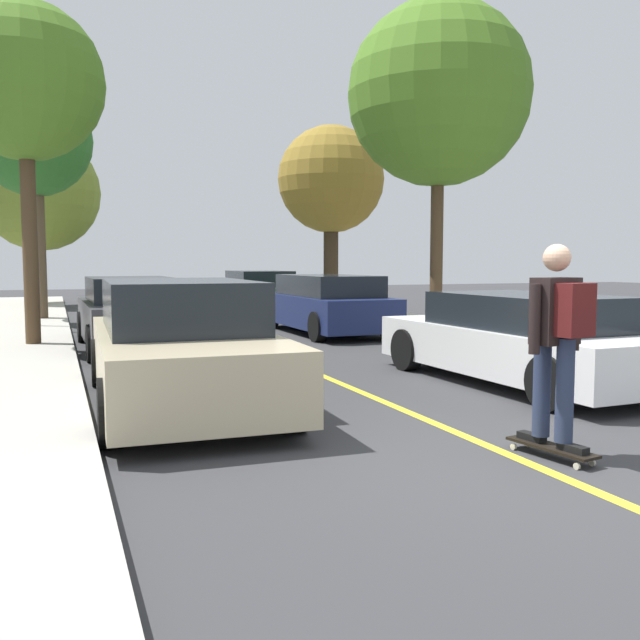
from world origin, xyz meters
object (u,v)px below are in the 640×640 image
(street_tree_left_near, at_px, (34,142))
(street_tree_right_nearest, at_px, (439,95))
(parked_car_left_nearest, at_px, (181,345))
(parked_car_right_far, at_px, (258,294))
(street_tree_left_nearest, at_px, (24,83))
(parked_car_right_nearest, at_px, (520,339))
(street_tree_left_far, at_px, (40,192))
(skateboard, at_px, (551,448))
(parked_car_left_near, at_px, (131,314))
(streetlamp, at_px, (33,186))
(parked_car_right_near, at_px, (326,304))
(street_tree_right_near, at_px, (331,181))
(skateboarder, at_px, (558,332))

(street_tree_left_near, relative_size, street_tree_right_nearest, 0.91)
(parked_car_left_nearest, distance_m, parked_car_right_far, 13.49)
(parked_car_left_nearest, xyz_separation_m, street_tree_left_nearest, (-1.76, 5.92, 4.24))
(parked_car_left_nearest, relative_size, street_tree_left_near, 0.75)
(parked_car_right_nearest, height_order, parked_car_right_far, parked_car_right_far)
(street_tree_left_far, relative_size, skateboard, 7.22)
(parked_car_left_near, bearing_deg, street_tree_right_nearest, -5.61)
(street_tree_left_far, xyz_separation_m, streetlamp, (0.01, -9.76, -0.77))
(parked_car_right_nearest, relative_size, street_tree_left_nearest, 0.74)
(parked_car_left_nearest, relative_size, skateboard, 5.48)
(parked_car_left_nearest, xyz_separation_m, streetlamp, (-1.75, 9.73, 2.76))
(parked_car_right_near, height_order, skateboard, parked_car_right_near)
(parked_car_right_near, relative_size, parked_car_right_far, 1.04)
(street_tree_left_near, bearing_deg, parked_car_left_near, -75.38)
(parked_car_right_nearest, relative_size, street_tree_right_nearest, 0.66)
(parked_car_right_far, height_order, street_tree_right_near, street_tree_right_near)
(street_tree_right_nearest, bearing_deg, street_tree_left_near, 137.74)
(parked_car_left_near, xyz_separation_m, street_tree_left_far, (-1.76, 13.99, 3.55))
(parked_car_left_nearest, xyz_separation_m, street_tree_left_far, (-1.76, 19.49, 3.53))
(parked_car_right_nearest, xyz_separation_m, street_tree_left_nearest, (-6.34, 6.21, 4.33))
(parked_car_right_nearest, bearing_deg, parked_car_left_near, 128.30)
(street_tree_right_nearest, bearing_deg, skateboarder, -114.40)
(street_tree_left_far, relative_size, street_tree_right_nearest, 0.89)
(street_tree_left_far, relative_size, skateboarder, 3.63)
(parked_car_right_far, distance_m, skateboard, 16.18)
(parked_car_right_nearest, xyz_separation_m, parked_car_right_far, (-0.00, 12.98, 0.07))
(parked_car_left_near, height_order, streetlamp, streetlamp)
(parked_car_left_nearest, bearing_deg, skateboard, -52.51)
(street_tree_left_near, height_order, street_tree_left_far, street_tree_left_near)
(street_tree_left_nearest, height_order, street_tree_right_nearest, street_tree_right_nearest)
(street_tree_left_nearest, bearing_deg, parked_car_right_near, 8.67)
(street_tree_left_near, bearing_deg, skateboarder, -74.48)
(street_tree_left_near, xyz_separation_m, streetlamp, (0.01, -2.50, -1.44))
(parked_car_left_nearest, bearing_deg, parked_car_right_far, 70.16)
(parked_car_left_nearest, height_order, skateboard, parked_car_left_nearest)
(street_tree_right_near, bearing_deg, parked_car_right_far, 134.80)
(parked_car_left_nearest, relative_size, parked_car_right_far, 1.07)
(street_tree_right_near, height_order, skateboarder, street_tree_right_near)
(parked_car_right_nearest, xyz_separation_m, street_tree_right_near, (1.75, 11.21, 3.44))
(parked_car_right_far, xyz_separation_m, streetlamp, (-6.33, -2.95, 2.77))
(street_tree_left_far, height_order, street_tree_right_near, street_tree_left_far)
(parked_car_right_far, xyz_separation_m, street_tree_right_nearest, (1.76, -7.80, 4.51))
(skateboard, xyz_separation_m, skateboarder, (0.01, -0.03, 1.00))
(parked_car_right_near, relative_size, skateboarder, 2.69)
(skateboarder, bearing_deg, streetlamp, 108.27)
(street_tree_left_nearest, distance_m, street_tree_right_nearest, 8.16)
(street_tree_right_near, bearing_deg, skateboard, -104.75)
(street_tree_right_near, xyz_separation_m, streetlamp, (-8.08, -1.18, -0.59))
(street_tree_left_near, xyz_separation_m, skateboarder, (4.34, -15.62, -3.81))
(skateboarder, bearing_deg, street_tree_left_far, 100.73)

